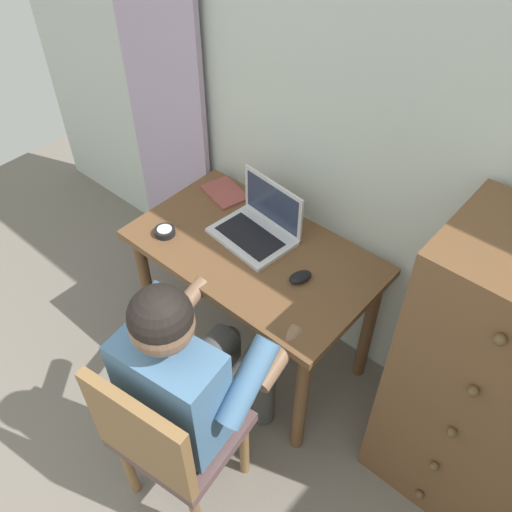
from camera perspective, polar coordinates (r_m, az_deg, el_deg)
name	(u,v)px	position (r m, az deg, el deg)	size (l,w,h in m)	color
wall_back	(401,137)	(2.07, 14.95, 11.96)	(4.80, 0.05, 2.50)	silver
curtain_panel	(161,69)	(2.75, -9.94, 18.78)	(0.55, 0.03, 2.30)	#B29EBC
desk	(254,269)	(2.38, -0.23, -1.35)	(1.06, 0.62, 0.73)	brown
dresser	(483,384)	(2.14, 22.75, -12.29)	(0.57, 0.49, 1.27)	brown
chair	(168,436)	(2.07, -9.24, -18.17)	(0.47, 0.45, 0.88)	brown
person_seated	(196,372)	(1.98, -6.34, -11.99)	(0.58, 0.62, 1.19)	#4C4C4C
laptop	(259,225)	(2.33, 0.29, 3.27)	(0.36, 0.29, 0.24)	silver
computer_mouse	(300,277)	(2.17, 4.67, -2.22)	(0.06, 0.10, 0.03)	black
desk_clock	(165,232)	(2.39, -9.54, 2.54)	(0.09, 0.09, 0.03)	black
notebook_pad	(225,192)	(2.58, -3.28, 6.67)	(0.21, 0.15, 0.01)	#994742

